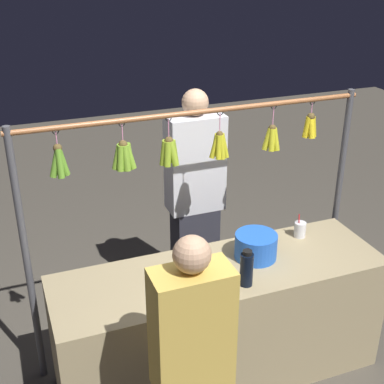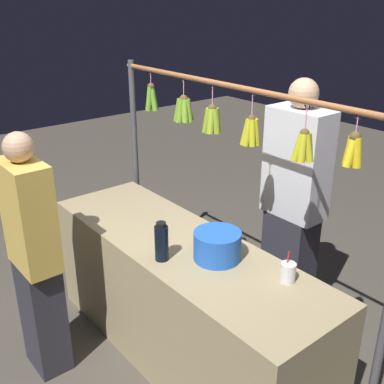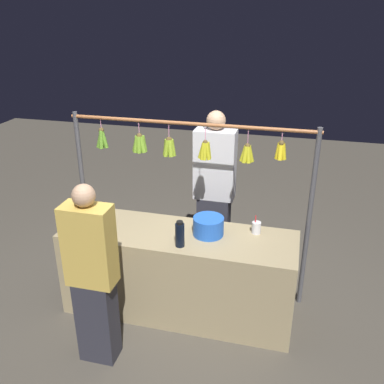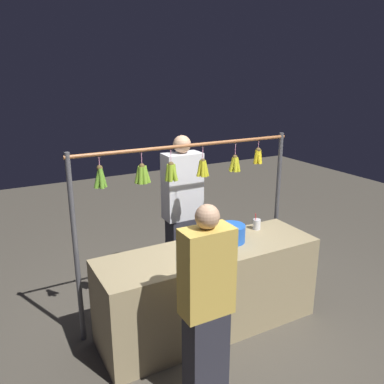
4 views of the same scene
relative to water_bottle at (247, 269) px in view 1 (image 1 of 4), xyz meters
name	(u,v)px [view 1 (image 1 of 4)]	position (x,y,z in m)	size (l,w,h in m)	color
ground_plane	(218,371)	(0.07, -0.19, -0.92)	(12.00, 12.00, 0.00)	#49443A
market_counter	(219,323)	(0.07, -0.19, -0.51)	(2.06, 0.63, 0.81)	tan
display_rack	(194,176)	(0.10, -0.58, 0.35)	(2.24, 0.14, 1.72)	#4C4C51
water_bottle	(247,269)	(0.00, 0.00, 0.00)	(0.08, 0.08, 0.23)	black
blue_bucket	(256,246)	(-0.19, -0.24, -0.03)	(0.26, 0.26, 0.16)	blue
drink_cup	(300,230)	(-0.58, -0.37, -0.05)	(0.08, 0.08, 0.17)	silver
vendor_person	(195,204)	(-0.08, -1.02, -0.07)	(0.41, 0.22, 1.71)	#2D2D38
customer_person	(192,379)	(0.53, 0.52, -0.17)	(0.36, 0.20, 1.52)	#2D2D38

